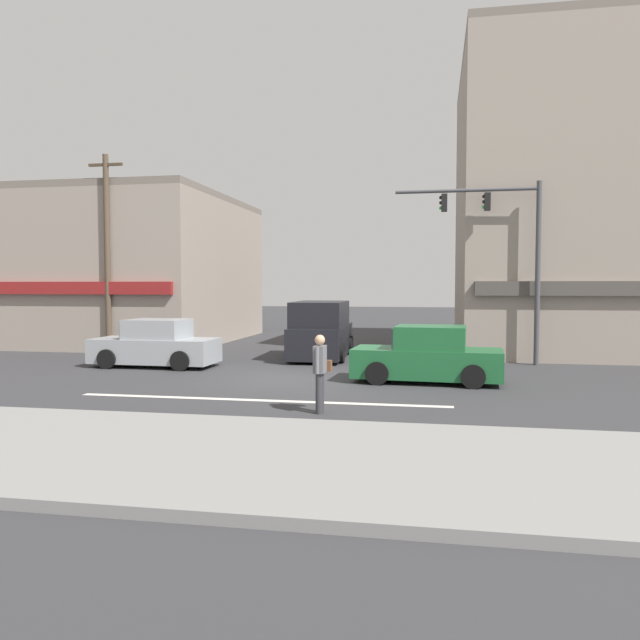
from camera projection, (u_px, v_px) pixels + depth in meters
ground_plane at (293, 378)px, 18.12m from camera, size 120.00×120.00×0.00m
lane_marking_stripe at (259, 400)px, 14.68m from camera, size 9.00×0.24×0.01m
sidewalk_curb at (170, 453)px, 9.77m from camera, size 40.00×5.00×0.16m
building_left_block at (100, 270)px, 30.86m from camera, size 13.38×11.65×6.93m
building_right_corner at (625, 204)px, 26.05m from camera, size 13.49×11.60×12.18m
utility_pole_near_left at (107, 251)px, 24.42m from camera, size 1.40×0.22×7.80m
utility_pole_far_right at (555, 250)px, 25.29m from camera, size 1.40×0.22×8.01m
traffic_light_mast at (508, 242)px, 21.12m from camera, size 4.89×0.25×6.20m
van_crossing_leftbound at (321, 331)px, 23.09m from camera, size 2.14×4.65×2.11m
sedan_approaching_near at (156, 345)px, 20.75m from camera, size 4.13×1.93×1.58m
sedan_waiting_far at (428, 357)px, 17.40m from camera, size 4.20×2.08×1.58m
pedestrian_foreground_with_bag at (320, 368)px, 13.20m from camera, size 0.32×0.67×1.67m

